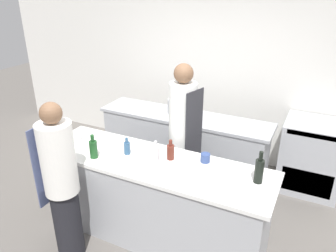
# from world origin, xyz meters

# --- Properties ---
(ground_plane) EXTENTS (16.00, 16.00, 0.00)m
(ground_plane) POSITION_xyz_m (0.00, 0.00, 0.00)
(ground_plane) COLOR #605B56
(wall_back) EXTENTS (8.00, 0.06, 2.80)m
(wall_back) POSITION_xyz_m (0.00, 2.13, 1.40)
(wall_back) COLOR silver
(wall_back) RESTS_ON ground_plane
(prep_counter) EXTENTS (2.48, 0.74, 0.94)m
(prep_counter) POSITION_xyz_m (0.00, 0.00, 0.47)
(prep_counter) COLOR #A8AAAF
(prep_counter) RESTS_ON ground_plane
(pass_counter) EXTENTS (2.39, 0.57, 0.94)m
(pass_counter) POSITION_xyz_m (-0.21, 1.27, 0.47)
(pass_counter) COLOR #A8AAAF
(pass_counter) RESTS_ON ground_plane
(oven_range) EXTENTS (0.77, 0.68, 0.96)m
(oven_range) POSITION_xyz_m (1.44, 1.74, 0.48)
(oven_range) COLOR #A8AAAF
(oven_range) RESTS_ON ground_plane
(chef_at_prep_near) EXTENTS (0.34, 0.32, 1.68)m
(chef_at_prep_near) POSITION_xyz_m (-0.64, -0.63, 0.85)
(chef_at_prep_near) COLOR black
(chef_at_prep_near) RESTS_ON ground_plane
(chef_at_stove) EXTENTS (0.36, 0.35, 1.81)m
(chef_at_stove) POSITION_xyz_m (0.04, 0.65, 0.92)
(chef_at_stove) COLOR black
(chef_at_stove) RESTS_ON ground_plane
(bottle_olive_oil) EXTENTS (0.08, 0.08, 0.22)m
(bottle_olive_oil) POSITION_xyz_m (0.14, 0.12, 1.03)
(bottle_olive_oil) COLOR #5B2319
(bottle_olive_oil) RESTS_ON prep_counter
(bottle_vinegar) EXTENTS (0.08, 0.08, 0.31)m
(bottle_vinegar) POSITION_xyz_m (1.04, 0.09, 1.06)
(bottle_vinegar) COLOR black
(bottle_vinegar) RESTS_ON prep_counter
(bottle_wine) EXTENTS (0.09, 0.09, 0.26)m
(bottle_wine) POSITION_xyz_m (-1.09, -0.20, 1.04)
(bottle_wine) COLOR #B2A84C
(bottle_wine) RESTS_ON prep_counter
(bottle_cooking_oil) EXTENTS (0.07, 0.07, 0.19)m
(bottle_cooking_oil) POSITION_xyz_m (-0.32, 0.01, 1.01)
(bottle_cooking_oil) COLOR #2D5175
(bottle_cooking_oil) RESTS_ON prep_counter
(bottle_sauce) EXTENTS (0.07, 0.07, 0.23)m
(bottle_sauce) POSITION_xyz_m (0.03, 0.01, 1.03)
(bottle_sauce) COLOR silver
(bottle_sauce) RESTS_ON prep_counter
(bottle_water) EXTENTS (0.08, 0.08, 0.26)m
(bottle_water) POSITION_xyz_m (-0.58, -0.21, 1.04)
(bottle_water) COLOR #19471E
(bottle_water) RESTS_ON prep_counter
(bowl_mixing_large) EXTENTS (0.16, 0.16, 0.07)m
(bowl_mixing_large) POSITION_xyz_m (-1.04, 0.01, 0.98)
(bowl_mixing_large) COLOR white
(bowl_mixing_large) RESTS_ON prep_counter
(bowl_prep_small) EXTENTS (0.19, 0.19, 0.07)m
(bowl_prep_small) POSITION_xyz_m (0.17, -0.15, 0.97)
(bowl_prep_small) COLOR white
(bowl_prep_small) RESTS_ON prep_counter
(cup) EXTENTS (0.10, 0.10, 0.09)m
(cup) POSITION_xyz_m (0.48, 0.22, 0.98)
(cup) COLOR #33477F
(cup) RESTS_ON prep_counter
(cutting_board) EXTENTS (0.33, 0.23, 0.01)m
(cutting_board) POSITION_xyz_m (0.68, -0.11, 0.95)
(cutting_board) COLOR white
(cutting_board) RESTS_ON prep_counter
(stockpot) EXTENTS (0.27, 0.27, 0.20)m
(stockpot) POSITION_xyz_m (-0.34, 1.32, 1.04)
(stockpot) COLOR #A8AAAF
(stockpot) RESTS_ON pass_counter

